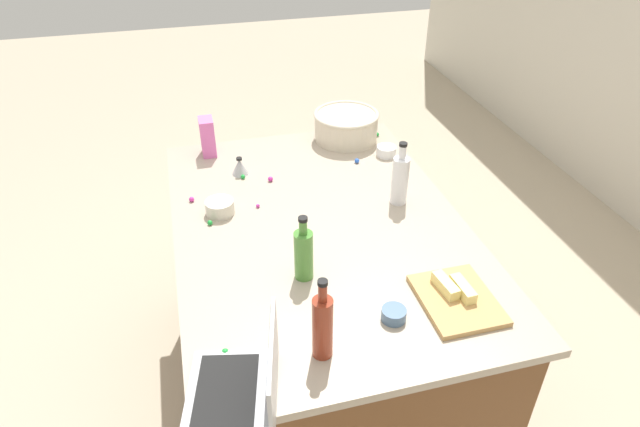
% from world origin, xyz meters
% --- Properties ---
extents(ground_plane, '(12.00, 12.00, 0.00)m').
position_xyz_m(ground_plane, '(0.00, 0.00, 0.00)').
color(ground_plane, '#B7A88E').
extents(island_counter, '(1.52, 1.05, 0.90)m').
position_xyz_m(island_counter, '(0.00, 0.00, 0.45)').
color(island_counter, brown).
rests_on(island_counter, ground).
extents(laptop, '(0.35, 0.29, 0.22)m').
position_xyz_m(laptop, '(0.70, -0.38, 0.95)').
color(laptop, '#B7B7BC').
rests_on(laptop, island_counter).
extents(mixing_bowl_large, '(0.30, 0.30, 0.13)m').
position_xyz_m(mixing_bowl_large, '(-0.64, 0.30, 0.97)').
color(mixing_bowl_large, beige).
rests_on(mixing_bowl_large, island_counter).
extents(bottle_soy, '(0.06, 0.06, 0.27)m').
position_xyz_m(bottle_soy, '(0.59, -0.15, 1.01)').
color(bottle_soy, maroon).
rests_on(bottle_soy, island_counter).
extents(bottle_olive, '(0.06, 0.06, 0.23)m').
position_xyz_m(bottle_olive, '(0.26, -0.12, 0.99)').
color(bottle_olive, '#4C8C38').
rests_on(bottle_olive, island_counter).
extents(bottle_vinegar, '(0.06, 0.06, 0.26)m').
position_xyz_m(bottle_vinegar, '(-0.07, 0.33, 1.00)').
color(bottle_vinegar, white).
rests_on(bottle_vinegar, island_counter).
extents(cutting_board, '(0.27, 0.22, 0.02)m').
position_xyz_m(cutting_board, '(0.50, 0.30, 0.91)').
color(cutting_board, tan).
rests_on(cutting_board, island_counter).
extents(butter_stick_left, '(0.11, 0.05, 0.04)m').
position_xyz_m(butter_stick_left, '(0.46, 0.28, 0.94)').
color(butter_stick_left, '#F4E58C').
rests_on(butter_stick_left, cutting_board).
extents(butter_stick_right, '(0.11, 0.04, 0.04)m').
position_xyz_m(butter_stick_right, '(0.49, 0.32, 0.94)').
color(butter_stick_right, '#F4E58C').
rests_on(butter_stick_right, cutting_board).
extents(ramekin_small, '(0.11, 0.11, 0.05)m').
position_xyz_m(ramekin_small, '(-0.17, -0.35, 0.93)').
color(ramekin_small, beige).
rests_on(ramekin_small, island_counter).
extents(ramekin_medium, '(0.09, 0.09, 0.04)m').
position_xyz_m(ramekin_medium, '(-0.44, 0.42, 0.92)').
color(ramekin_medium, white).
rests_on(ramekin_medium, island_counter).
extents(ramekin_wide, '(0.07, 0.07, 0.04)m').
position_xyz_m(ramekin_wide, '(0.52, 0.09, 0.92)').
color(ramekin_wide, slate).
rests_on(ramekin_wide, island_counter).
extents(kitchen_timer, '(0.07, 0.07, 0.08)m').
position_xyz_m(kitchen_timer, '(-0.44, -0.23, 0.94)').
color(kitchen_timer, '#B2B2B7').
rests_on(kitchen_timer, island_counter).
extents(candy_bag, '(0.09, 0.06, 0.17)m').
position_xyz_m(candy_bag, '(-0.66, -0.34, 0.99)').
color(candy_bag, pink).
rests_on(candy_bag, island_counter).
extents(candy_0, '(0.02, 0.02, 0.02)m').
position_xyz_m(candy_0, '(-0.63, 0.45, 0.91)').
color(candy_0, green).
rests_on(candy_0, island_counter).
extents(candy_1, '(0.02, 0.02, 0.02)m').
position_xyz_m(candy_1, '(-0.59, 0.39, 0.91)').
color(candy_1, blue).
rests_on(candy_1, island_counter).
extents(candy_2, '(0.02, 0.02, 0.02)m').
position_xyz_m(candy_2, '(0.53, -0.41, 0.91)').
color(candy_2, green).
rests_on(candy_2, island_counter).
extents(candy_3, '(0.01, 0.01, 0.01)m').
position_xyz_m(candy_3, '(-0.17, -0.20, 0.91)').
color(candy_3, '#CC3399').
rests_on(candy_3, island_counter).
extents(candy_4, '(0.02, 0.02, 0.02)m').
position_xyz_m(candy_4, '(-0.10, -0.39, 0.91)').
color(candy_4, green).
rests_on(candy_4, island_counter).
extents(candy_5, '(0.02, 0.02, 0.02)m').
position_xyz_m(candy_5, '(-0.28, -0.45, 0.91)').
color(candy_5, '#CC3399').
rests_on(candy_5, island_counter).
extents(candy_6, '(0.02, 0.02, 0.02)m').
position_xyz_m(candy_6, '(-0.35, -0.12, 0.91)').
color(candy_6, '#CC3399').
rests_on(candy_6, island_counter).
extents(candy_7, '(0.02, 0.02, 0.02)m').
position_xyz_m(candy_7, '(-0.41, 0.27, 0.91)').
color(candy_7, blue).
rests_on(candy_7, island_counter).
extents(candy_8, '(0.02, 0.02, 0.02)m').
position_xyz_m(candy_8, '(-0.40, -0.23, 0.91)').
color(candy_8, green).
rests_on(candy_8, island_counter).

